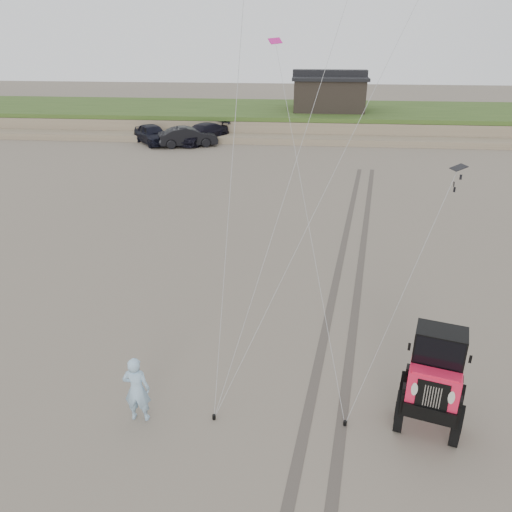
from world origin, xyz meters
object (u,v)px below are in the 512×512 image
Objects in this scene: truck_a at (152,134)px; truck_c at (202,134)px; truck_b at (188,137)px; man at (137,389)px; jeep at (432,393)px; cabin at (329,92)px.

truck_a reaches higher than truck_c.
truck_b is 29.73m from man.
jeep is (14.92, -29.56, 0.23)m from truck_a.
truck_c is (3.79, 0.67, -0.02)m from truck_a.
truck_b is 0.88× the size of truck_c.
truck_a is at bearing 132.66° from jeep.
cabin is 1.43× the size of truck_b.
truck_b is (-10.85, -8.34, -2.50)m from cabin.
truck_c is at bearing 126.08° from jeep.
truck_c is (0.82, 1.33, -0.00)m from truck_b.
jeep is 6.48m from man.
cabin is 12.49m from truck_c.
truck_a is at bearing 58.37° from truck_b.
truck_c is 30.90m from man.
cabin is at bearing -8.60° from truck_a.
cabin is 38.02m from man.
cabin reaches higher than truck_c.
jeep is (1.10, -37.25, -2.25)m from cabin.
truck_b is (2.97, -0.66, -0.02)m from truck_a.
cabin is 16.01m from truck_a.
truck_b is at bearing 128.33° from jeep.
truck_a is 33.11m from jeep.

